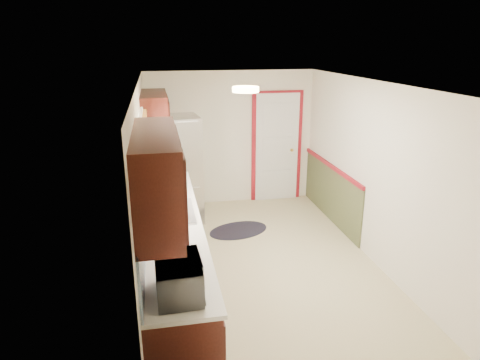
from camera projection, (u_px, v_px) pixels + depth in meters
name	position (u px, v px, depth m)	size (l,w,h in m)	color
room_shell	(265.00, 181.00, 5.39)	(3.20, 5.20, 2.52)	#C4BA8A
kitchen_run	(169.00, 226.00, 5.01)	(0.63, 4.00, 2.20)	#36110C
back_wall_trim	(288.00, 156.00, 7.73)	(1.12, 2.30, 2.08)	maroon
ceiling_fixture	(246.00, 89.00, 4.79)	(0.30, 0.30, 0.06)	#FFD88C
microwave	(179.00, 274.00, 3.38)	(0.53, 0.29, 0.36)	white
refrigerator	(177.00, 170.00, 6.97)	(0.80, 0.77, 1.76)	#B7B7BC
rug	(238.00, 230.00, 6.81)	(0.97, 0.62, 0.01)	black
cooktop	(167.00, 175.00, 6.46)	(0.50, 0.60, 0.02)	black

